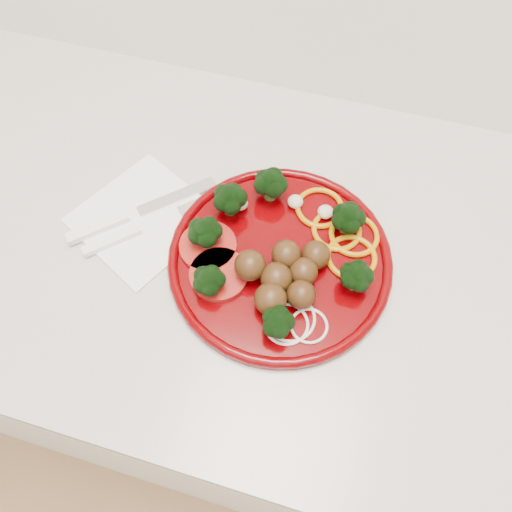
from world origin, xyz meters
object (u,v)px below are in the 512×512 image
(napkin, at_px, (143,218))
(fork, at_px, (128,234))
(knife, at_px, (123,217))
(plate, at_px, (280,257))

(napkin, xyz_separation_m, fork, (-0.01, -0.03, 0.01))
(napkin, relative_size, knife, 0.96)
(plate, height_order, napkin, plate)
(knife, bearing_deg, plate, -45.21)
(knife, xyz_separation_m, fork, (0.02, -0.02, -0.00))
(plate, distance_m, knife, 0.23)
(fork, bearing_deg, napkin, 33.31)
(fork, bearing_deg, plate, -39.01)
(fork, bearing_deg, knife, 83.00)
(plate, bearing_deg, fork, -175.15)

